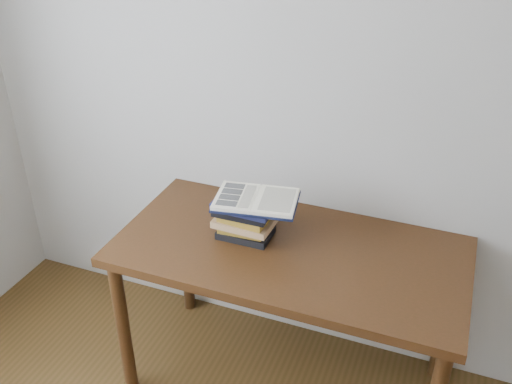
% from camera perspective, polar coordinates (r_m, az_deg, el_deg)
% --- Properties ---
extents(desk, '(1.46, 0.73, 0.78)m').
position_cam_1_polar(desk, '(2.45, 3.31, -7.42)').
color(desk, '#3F210F').
rests_on(desk, ground).
extents(book_stack, '(0.25, 0.18, 0.18)m').
position_cam_1_polar(book_stack, '(2.40, -1.12, -2.58)').
color(book_stack, black).
rests_on(book_stack, desk).
extents(open_book, '(0.37, 0.29, 0.03)m').
position_cam_1_polar(open_book, '(2.34, 0.03, -0.79)').
color(open_book, black).
rests_on(open_book, book_stack).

